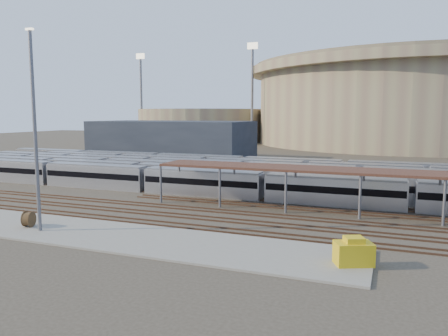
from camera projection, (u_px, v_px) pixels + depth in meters
ground at (212, 209)px, 54.92m from camera, size 420.00×420.00×0.00m
apron at (105, 235)px, 42.86m from camera, size 50.00×9.00×0.20m
subway_trains at (251, 175)px, 72.10m from camera, size 128.14×23.90×3.60m
inspection_shed at (402, 175)px, 50.03m from camera, size 60.30×6.00×5.30m
empty_tracks at (195, 217)px, 50.29m from camera, size 170.00×9.62×0.18m
stadium at (407, 102)px, 173.19m from camera, size 124.00×124.00×32.50m
secondary_arena at (202, 125)px, 195.90m from camera, size 56.00×56.00×14.00m
service_building at (172, 140)px, 117.80m from camera, size 42.00×20.00×10.00m
floodlight_0 at (252, 91)px, 164.88m from camera, size 4.00×1.00×38.40m
floodlight_1 at (141, 94)px, 194.04m from camera, size 4.00×1.00×38.40m
floodlight_3 at (326, 95)px, 203.83m from camera, size 4.00×1.00×38.40m
cable_reel_east at (29, 219)px, 45.48m from camera, size 1.29×1.80×1.63m
yard_light_pole at (35, 131)px, 42.86m from camera, size 0.82×0.36×19.85m
yellow_equipment at (354, 254)px, 33.99m from camera, size 3.32×2.79×1.77m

